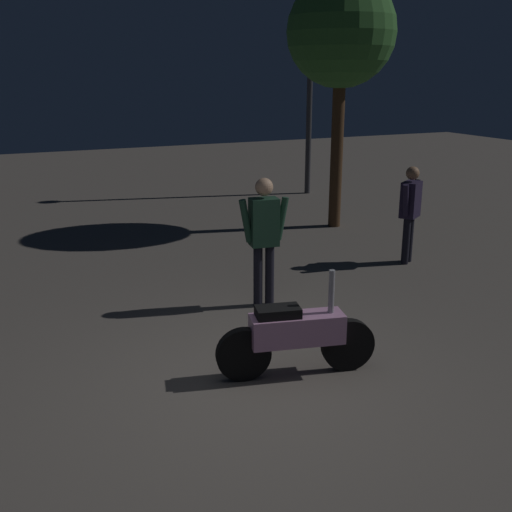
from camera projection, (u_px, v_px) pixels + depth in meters
name	position (u px, v px, depth m)	size (l,w,h in m)	color
ground_plane	(252.00, 390.00, 5.93)	(40.00, 40.00, 0.00)	#605951
motorcycle_pink_foreground	(296.00, 335.00, 6.11)	(1.64, 0.50, 1.11)	black
person_rider_beside	(264.00, 231.00, 7.78)	(0.67, 0.29, 1.72)	black
person_bystander_far	(410.00, 207.00, 9.62)	(0.60, 0.43, 1.57)	black
streetlamp_far	(311.00, 53.00, 14.55)	(0.36, 0.36, 5.45)	#38383D
tree_left_bg	(341.00, 34.00, 11.16)	(2.04, 2.04, 4.72)	#4C331E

